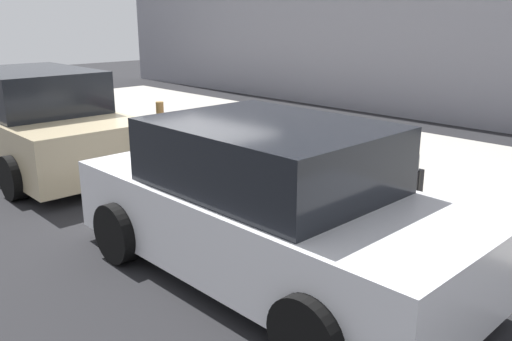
# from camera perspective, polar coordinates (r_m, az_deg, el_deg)

# --- Properties ---
(ground_plane) EXTENTS (40.00, 40.00, 0.00)m
(ground_plane) POSITION_cam_1_polar(r_m,az_deg,el_deg) (9.15, -7.98, 0.25)
(ground_plane) COLOR black
(sidewalk_curb) EXTENTS (18.00, 5.00, 0.14)m
(sidewalk_curb) POSITION_cam_1_polar(r_m,az_deg,el_deg) (10.74, 2.82, 3.17)
(sidewalk_curb) COLOR #ADA89E
(sidewalk_curb) RESTS_ON ground_plane
(suitcase_black_0) EXTENTS (0.50, 0.23, 0.77)m
(suitcase_black_0) POSITION_cam_1_polar(r_m,az_deg,el_deg) (6.87, 15.11, -1.91)
(suitcase_black_0) COLOR black
(suitcase_black_0) RESTS_ON sidewalk_curb
(suitcase_silver_1) EXTENTS (0.39, 0.26, 0.93)m
(suitcase_silver_1) POSITION_cam_1_polar(r_m,az_deg,el_deg) (7.02, 11.39, -0.55)
(suitcase_silver_1) COLOR #9EA0A8
(suitcase_silver_1) RESTS_ON sidewalk_curb
(suitcase_red_2) EXTENTS (0.39, 0.22, 0.61)m
(suitcase_red_2) POSITION_cam_1_polar(r_m,az_deg,el_deg) (7.30, 8.72, -0.50)
(suitcase_red_2) COLOR red
(suitcase_red_2) RESTS_ON sidewalk_curb
(suitcase_maroon_3) EXTENTS (0.49, 0.27, 0.81)m
(suitcase_maroon_3) POSITION_cam_1_polar(r_m,az_deg,el_deg) (7.55, 5.64, 0.37)
(suitcase_maroon_3) COLOR maroon
(suitcase_maroon_3) RESTS_ON sidewalk_curb
(suitcase_teal_4) EXTENTS (0.42, 0.25, 0.88)m
(suitcase_teal_4) POSITION_cam_1_polar(r_m,az_deg,el_deg) (7.97, 3.53, 1.31)
(suitcase_teal_4) COLOR #0F606B
(suitcase_teal_4) RESTS_ON sidewalk_curb
(suitcase_olive_5) EXTENTS (0.35, 0.23, 0.90)m
(suitcase_olive_5) POSITION_cam_1_polar(r_m,az_deg,el_deg) (8.25, 1.33, 1.87)
(suitcase_olive_5) COLOR #59601E
(suitcase_olive_5) RESTS_ON sidewalk_curb
(suitcase_navy_6) EXTENTS (0.48, 0.24, 0.83)m
(suitcase_navy_6) POSITION_cam_1_polar(r_m,az_deg,el_deg) (8.54, -0.98, 2.91)
(suitcase_navy_6) COLOR navy
(suitcase_navy_6) RESTS_ON sidewalk_curb
(suitcase_black_7) EXTENTS (0.47, 0.24, 0.60)m
(suitcase_black_7) POSITION_cam_1_polar(r_m,az_deg,el_deg) (8.95, -3.14, 2.76)
(suitcase_black_7) COLOR black
(suitcase_black_7) RESTS_ON sidewalk_curb
(fire_hydrant) EXTENTS (0.39, 0.21, 0.78)m
(fire_hydrant) POSITION_cam_1_polar(r_m,az_deg,el_deg) (9.52, -6.76, 4.31)
(fire_hydrant) COLOR red
(fire_hydrant) RESTS_ON sidewalk_curb
(bollard_post) EXTENTS (0.14, 0.14, 0.84)m
(bollard_post) POSITION_cam_1_polar(r_m,az_deg,el_deg) (10.05, -10.15, 4.88)
(bollard_post) COLOR brown
(bollard_post) RESTS_ON sidewalk_curb
(parked_car_white_0) EXTENTS (4.21, 2.04, 1.55)m
(parked_car_white_0) POSITION_cam_1_polar(r_m,az_deg,el_deg) (5.17, 1.30, -3.79)
(parked_car_white_0) COLOR silver
(parked_car_white_0) RESTS_ON ground_plane
(parked_car_beige_1) EXTENTS (4.69, 2.12, 1.65)m
(parked_car_beige_1) POSITION_cam_1_polar(r_m,az_deg,el_deg) (9.70, -22.48, 4.76)
(parked_car_beige_1) COLOR tan
(parked_car_beige_1) RESTS_ON ground_plane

